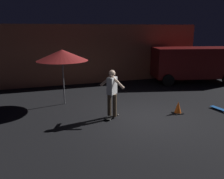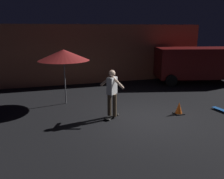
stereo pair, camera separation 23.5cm
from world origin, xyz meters
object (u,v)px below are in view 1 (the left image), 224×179
skater (112,90)px  traffic_cone (178,108)px  skateboard_spare (219,109)px  parked_van (193,63)px  patio_umbrella (62,55)px  skateboard_ridden (112,116)px

skater → traffic_cone: size_ratio=3.63×
skater → skateboard_spare: bearing=-8.0°
skateboard_spare → traffic_cone: size_ratio=1.74×
parked_van → traffic_cone: parked_van is taller
patio_umbrella → skateboard_spare: (5.66, -2.78, -2.02)m
skateboard_spare → traffic_cone: bearing=172.6°
patio_umbrella → traffic_cone: patio_umbrella is taller
parked_van → skater: bearing=-147.6°
skateboard_ridden → traffic_cone: size_ratio=1.56×
patio_umbrella → traffic_cone: (3.91, -2.56, -1.86)m
patio_umbrella → skateboard_spare: size_ratio=2.88×
parked_van → skateboard_spare: parked_van is taller
patio_umbrella → skateboard_spare: patio_umbrella is taller
patio_umbrella → skateboard_ridden: size_ratio=3.19×
skateboard_spare → traffic_cone: 1.78m
parked_van → skateboard_ridden: (-6.44, -4.10, -1.11)m
parked_van → traffic_cone: 6.03m
skater → skateboard_ridden: bearing=-90.0°
skater → patio_umbrella: bearing=122.6°
traffic_cone → skateboard_spare: bearing=-7.4°
traffic_cone → patio_umbrella: bearing=146.8°
skateboard_ridden → skater: skater is taller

